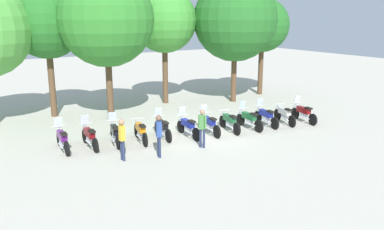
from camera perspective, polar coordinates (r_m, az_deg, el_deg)
The scene contains 21 objects.
ground_plane at distance 20.11m, azimuth 0.77°, elevation -2.78°, with size 80.00×80.00×0.00m, color #BCB7A8.
motorcycle_0 at distance 18.59m, azimuth -17.82°, elevation -3.24°, with size 0.62×2.19×1.37m.
motorcycle_1 at distance 18.68m, azimuth -14.26°, elevation -2.92°, with size 0.62×2.19×1.37m.
motorcycle_2 at distance 18.92m, azimuth -10.83°, elevation -2.50°, with size 0.78×2.16×1.37m.
motorcycle_3 at distance 19.06m, azimuth -7.28°, elevation -2.28°, with size 0.74×2.17×0.99m.
motorcycle_4 at distance 19.51m, azimuth -4.19°, elevation -1.77°, with size 0.69×2.18×1.37m.
motorcycle_5 at distance 19.66m, azimuth -0.60°, elevation -1.61°, with size 0.62×2.19×1.37m.
motorcycle_6 at distance 20.14m, azimuth 2.41°, elevation -1.23°, with size 0.66×2.18×1.37m.
motorcycle_7 at distance 20.66m, azimuth 5.28°, elevation -0.92°, with size 0.72×2.17×0.99m.
motorcycle_8 at distance 21.22m, azimuth 8.03°, elevation -0.56°, with size 0.62×2.19×1.37m.
motorcycle_9 at distance 21.94m, azimuth 10.35°, elevation -0.16°, with size 0.67×2.18×1.37m.
motorcycle_10 at distance 22.56m, azimuth 12.89°, elevation 0.07°, with size 0.82×2.14×0.99m.
motorcycle_11 at distance 23.17m, azimuth 15.43°, elevation 0.31°, with size 0.72×2.17×1.37m.
person_0 at distance 17.91m, azimuth 1.46°, elevation -1.44°, with size 0.32×0.39×1.77m.
person_1 at distance 16.77m, azimuth -4.70°, elevation -2.45°, with size 0.28×0.41×1.82m.
person_2 at distance 16.60m, azimuth -9.83°, elevation -2.99°, with size 0.25×0.41×1.74m.
tree_1 at distance 24.30m, azimuth -19.79°, elevation 12.06°, with size 3.97×3.97×7.32m.
tree_2 at distance 22.68m, azimuth -12.01°, elevation 13.08°, with size 5.15×5.15×8.13m.
tree_3 at distance 26.62m, azimuth -3.92°, elevation 13.11°, with size 4.15×4.15×7.48m.
tree_4 at distance 27.17m, azimuth 6.11°, elevation 13.24°, with size 5.47×5.47×8.20m.
tree_5 at distance 30.02m, azimuth 9.89°, elevation 12.32°, with size 3.84×3.84×6.94m.
Camera 1 is at (-10.62, -16.03, 5.87)m, focal length 37.84 mm.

